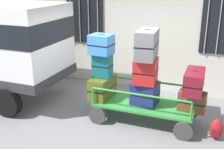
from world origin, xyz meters
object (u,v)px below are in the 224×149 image
object	(u,v)px
luggage_cart	(144,107)
suitcase_center_middle	(194,81)
suitcase_left_bottom	(102,87)
suitcase_midleft_bottom	(145,93)
backpack	(216,129)
suitcase_midleft_top	(147,44)
suitcase_left_middle	(102,65)
suitcase_left_top	(101,44)
suitcase_center_bottom	(192,101)
suitcase_midleft_middle	(146,71)

from	to	relation	value
luggage_cart	suitcase_center_middle	bearing A→B (deg)	1.33
suitcase_left_bottom	suitcase_midleft_bottom	bearing A→B (deg)	0.51
backpack	suitcase_midleft_top	bearing A→B (deg)	172.08
luggage_cart	suitcase_left_middle	xyz separation A→B (m)	(-1.04, 0.02, 0.88)
suitcase_left_middle	suitcase_left_top	bearing A→B (deg)	-90.00
suitcase_left_top	suitcase_midleft_top	bearing A→B (deg)	2.87
suitcase_left_top	suitcase_midleft_bottom	world-z (taller)	suitcase_left_top
suitcase_left_top	backpack	bearing A→B (deg)	-3.67
suitcase_left_bottom	backpack	distance (m)	2.67
suitcase_left_bottom	suitcase_midleft_top	bearing A→B (deg)	0.82
suitcase_left_middle	suitcase_center_middle	size ratio (longest dim) A/B	0.68
luggage_cart	suitcase_center_bottom	size ratio (longest dim) A/B	3.84
suitcase_left_top	backpack	world-z (taller)	suitcase_left_top
suitcase_left_bottom	suitcase_left_middle	bearing A→B (deg)	90.00
suitcase_left_bottom	suitcase_midleft_middle	size ratio (longest dim) A/B	1.40
luggage_cart	suitcase_midleft_middle	world-z (taller)	suitcase_midleft_middle
suitcase_left_bottom	suitcase_left_middle	xyz separation A→B (m)	(-0.00, 0.01, 0.54)
suitcase_midleft_middle	suitcase_midleft_top	size ratio (longest dim) A/B	0.68
suitcase_midleft_bottom	suitcase_midleft_top	size ratio (longest dim) A/B	0.72
suitcase_left_bottom	suitcase_center_bottom	distance (m)	2.08
suitcase_left_middle	suitcase_center_bottom	world-z (taller)	suitcase_left_middle
suitcase_center_bottom	backpack	distance (m)	0.74
luggage_cart	suitcase_center_bottom	bearing A→B (deg)	0.41
luggage_cart	suitcase_left_bottom	world-z (taller)	suitcase_left_bottom
suitcase_center_middle	backpack	distance (m)	1.08
suitcase_midleft_middle	suitcase_left_middle	bearing A→B (deg)	178.46
suitcase_left_top	suitcase_midleft_middle	size ratio (longest dim) A/B	0.93
luggage_cart	suitcase_left_top	world-z (taller)	suitcase_left_top
suitcase_left_middle	backpack	distance (m)	2.82
luggage_cart	suitcase_left_middle	world-z (taller)	suitcase_left_middle
luggage_cart	suitcase_left_middle	bearing A→B (deg)	178.86
suitcase_left_top	suitcase_center_bottom	size ratio (longest dim) A/B	0.89
suitcase_left_middle	suitcase_midleft_top	xyz separation A→B (m)	(1.04, 0.00, 0.59)
luggage_cart	suitcase_center_middle	world-z (taller)	suitcase_center_middle
suitcase_left_bottom	suitcase_midleft_top	size ratio (longest dim) A/B	0.95
suitcase_midleft_bottom	suitcase_center_middle	world-z (taller)	suitcase_center_middle
suitcase_left_top	suitcase_center_middle	distance (m)	2.17
suitcase_center_bottom	suitcase_left_middle	bearing A→B (deg)	179.63
suitcase_midleft_bottom	suitcase_midleft_top	bearing A→B (deg)	90.00
suitcase_left_bottom	suitcase_center_middle	bearing A→B (deg)	0.47
suitcase_left_bottom	suitcase_center_bottom	xyz separation A→B (m)	(2.08, 0.00, -0.03)
suitcase_left_bottom	suitcase_midleft_middle	xyz separation A→B (m)	(1.04, -0.01, 0.54)
luggage_cart	suitcase_left_bottom	bearing A→B (deg)	179.61
suitcase_left_middle	suitcase_midleft_middle	distance (m)	1.04
suitcase_midleft_bottom	suitcase_left_middle	bearing A→B (deg)	179.75
suitcase_left_middle	suitcase_center_middle	distance (m)	2.08
suitcase_left_middle	suitcase_center_middle	world-z (taller)	suitcase_left_middle
luggage_cart	suitcase_left_middle	size ratio (longest dim) A/B	4.10
suitcase_midleft_middle	suitcase_center_bottom	distance (m)	1.19
suitcase_midleft_top	suitcase_midleft_bottom	bearing A→B (deg)	-90.00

